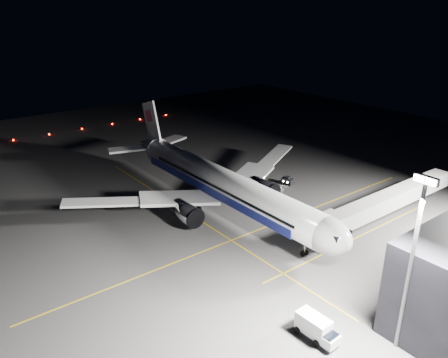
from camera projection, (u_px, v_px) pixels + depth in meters
ground at (223, 210)px, 82.32m from camera, size 200.00×200.00×0.00m
guide_line_main at (259, 230)px, 74.97m from camera, size 0.25×80.00×0.01m
guide_line_cross at (197, 218)px, 78.92m from camera, size 70.00×0.25×0.01m
guide_line_side at (353, 240)px, 71.80m from camera, size 0.25×40.00×0.01m
airliner at (220, 183)px, 81.20m from camera, size 61.48×54.22×16.64m
jet_bridge at (385, 202)px, 74.67m from camera, size 3.60×34.40×6.30m
floodlight_mast_south at (413, 251)px, 44.90m from camera, size 2.40×0.67×20.70m
taxiway_lights at (82, 129)px, 135.21m from camera, size 0.44×60.44×0.44m
service_truck at (317, 328)px, 50.13m from camera, size 5.38×2.53×2.71m
baggage_tug at (287, 181)px, 93.80m from camera, size 2.88×2.54×1.77m
safety_cone_a at (236, 201)px, 85.33m from camera, size 0.39×0.39×0.59m
safety_cone_b at (262, 213)px, 80.24m from camera, size 0.43×0.43×0.65m
safety_cone_c at (266, 208)px, 82.09m from camera, size 0.45×0.45×0.68m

